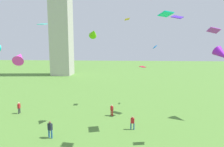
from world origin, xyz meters
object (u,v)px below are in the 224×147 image
kite_flying_10 (143,67)px  person_0 (50,128)px  kite_flying_6 (19,57)px  kite_flying_0 (177,17)px  kite_flying_9 (214,30)px  kite_flying_5 (42,24)px  kite_flying_7 (155,47)px  person_4 (132,122)px  kite_flying_3 (222,54)px  person_1 (112,109)px  person_3 (19,107)px  kite_flying_1 (166,14)px  kite_flying_11 (127,19)px  kite_flying_4 (93,33)px

kite_flying_10 → person_0: bearing=158.6°
person_0 → kite_flying_6: size_ratio=0.65×
kite_flying_0 → kite_flying_6: bearing=41.3°
kite_flying_9 → kite_flying_5: bearing=-19.3°
kite_flying_7 → kite_flying_9: bearing=-142.1°
person_4 → kite_flying_9: kite_flying_9 is taller
kite_flying_7 → person_4: bearing=-175.7°
kite_flying_6 → kite_flying_5: bearing=124.4°
kite_flying_9 → kite_flying_10: bearing=-62.1°
kite_flying_3 → kite_flying_0: bearing=127.3°
kite_flying_5 → kite_flying_6: bearing=159.1°
kite_flying_7 → kite_flying_5: bearing=151.0°
person_0 → kite_flying_5: 11.48m
person_1 → person_3: (-13.29, -0.10, 0.05)m
person_0 → kite_flying_1: size_ratio=0.98×
person_3 → kite_flying_0: bearing=94.1°
person_1 → kite_flying_9: kite_flying_9 is taller
kite_flying_11 → kite_flying_7: bearing=91.8°
kite_flying_0 → kite_flying_11: size_ratio=1.52×
person_3 → kite_flying_3: kite_flying_3 is taller
kite_flying_0 → kite_flying_5: size_ratio=1.54×
person_1 → kite_flying_0: 15.51m
kite_flying_3 → person_4: bearing=170.3°
person_4 → person_3: bearing=-8.0°
kite_flying_11 → kite_flying_6: bearing=-79.9°
person_1 → kite_flying_10: bearing=-123.4°
person_1 → kite_flying_10: (4.14, 0.36, 5.93)m
kite_flying_1 → person_0: bearing=86.1°
kite_flying_5 → person_1: bearing=48.6°
person_4 → kite_flying_10: kite_flying_10 is taller
kite_flying_1 → person_1: bearing=38.4°
kite_flying_1 → kite_flying_5: 13.68m
person_0 → kite_flying_7: size_ratio=1.80×
kite_flying_7 → kite_flying_9: kite_flying_9 is taller
kite_flying_11 → person_4: bearing=-5.3°
person_4 → kite_flying_5: (-10.22, 0.11, 11.14)m
kite_flying_5 → kite_flying_7: size_ratio=1.11×
person_0 → kite_flying_7: bearing=74.2°
person_0 → kite_flying_11: bearing=84.7°
person_1 → kite_flying_1: size_ratio=0.84×
person_4 → kite_flying_11: kite_flying_11 is taller
kite_flying_0 → kite_flying_7: size_ratio=1.71×
person_3 → kite_flying_0: 25.49m
kite_flying_5 → kite_flying_6: kite_flying_5 is taller
person_3 → kite_flying_10: bearing=90.1°
person_1 → kite_flying_3: 16.01m
person_0 → kite_flying_4: 11.78m
kite_flying_0 → kite_flying_4: 11.98m
kite_flying_3 → kite_flying_4: 16.47m
person_3 → kite_flying_5: (5.79, -4.20, 11.11)m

